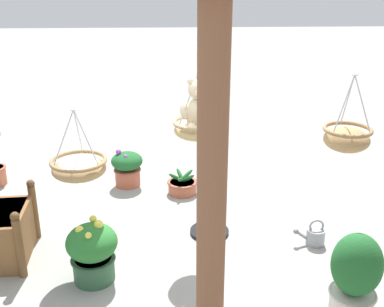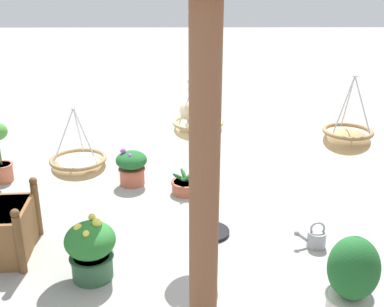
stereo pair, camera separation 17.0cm
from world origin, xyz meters
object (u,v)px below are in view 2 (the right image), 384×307
at_px(watering_can, 316,238).
at_px(greenhouse_pillar_left, 204,190).
at_px(potted_plant_tall_leafy, 0,153).
at_px(potted_plant_conical_shrub, 132,166).
at_px(hanging_basket_left_high, 347,140).
at_px(potted_plant_fern_front, 186,185).
at_px(teddy_bear, 198,107).
at_px(potted_plant_small_succulent, 352,279).
at_px(display_pole_central, 211,172).
at_px(hanging_basket_with_teddy, 198,128).
at_px(hanging_basket_right_low, 79,166).
at_px(potted_plant_bushy_green, 91,249).

bearing_deg(watering_can, greenhouse_pillar_left, 47.56).
xyz_separation_m(potted_plant_tall_leafy, potted_plant_conical_shrub, (-1.83, 0.11, -0.16)).
bearing_deg(hanging_basket_left_high, potted_plant_fern_front, -49.78).
distance_m(hanging_basket_left_high, greenhouse_pillar_left, 1.64).
relative_size(potted_plant_tall_leafy, watering_can, 2.46).
bearing_deg(potted_plant_tall_leafy, greenhouse_pillar_left, 131.29).
height_order(teddy_bear, potted_plant_small_succulent, teddy_bear).
distance_m(teddy_bear, greenhouse_pillar_left, 1.40).
xyz_separation_m(potted_plant_fern_front, potted_plant_tall_leafy, (2.58, -0.40, 0.31)).
distance_m(teddy_bear, potted_plant_tall_leafy, 3.41).
bearing_deg(hanging_basket_left_high, potted_plant_conical_shrub, -42.32).
bearing_deg(display_pole_central, greenhouse_pillar_left, 85.40).
relative_size(hanging_basket_with_teddy, potted_plant_small_succulent, 0.84).
height_order(display_pole_central, hanging_basket_with_teddy, display_pole_central).
height_order(teddy_bear, watering_can, teddy_bear).
height_order(greenhouse_pillar_left, potted_plant_small_succulent, greenhouse_pillar_left).
bearing_deg(potted_plant_conical_shrub, potted_plant_tall_leafy, -3.51).
bearing_deg(hanging_basket_right_low, potted_plant_tall_leafy, -51.20).
bearing_deg(potted_plant_conical_shrub, watering_can, 143.15).
bearing_deg(potted_plant_fern_front, hanging_basket_with_teddy, 95.69).
height_order(hanging_basket_left_high, watering_can, hanging_basket_left_high).
bearing_deg(potted_plant_bushy_green, potted_plant_fern_front, -115.93).
bearing_deg(teddy_bear, potted_plant_tall_leafy, -32.46).
distance_m(hanging_basket_left_high, potted_plant_fern_front, 2.59).
bearing_deg(hanging_basket_right_low, potted_plant_small_succulent, 158.90).
relative_size(hanging_basket_right_low, potted_plant_bushy_green, 1.09).
bearing_deg(display_pole_central, hanging_basket_right_low, 20.74).
relative_size(greenhouse_pillar_left, potted_plant_tall_leafy, 3.25).
bearing_deg(teddy_bear, potted_plant_conical_shrub, -61.40).
bearing_deg(teddy_bear, hanging_basket_right_low, 10.72).
relative_size(potted_plant_fern_front, potted_plant_small_succulent, 0.51).
relative_size(potted_plant_small_succulent, watering_can, 2.28).
xyz_separation_m(display_pole_central, potted_plant_bushy_green, (1.18, 0.80, -0.45)).
bearing_deg(display_pole_central, potted_plant_bushy_green, 34.12).
relative_size(potted_plant_bushy_green, watering_can, 1.80).
height_order(potted_plant_tall_leafy, watering_can, potted_plant_tall_leafy).
relative_size(potted_plant_bushy_green, potted_plant_small_succulent, 0.79).
height_order(greenhouse_pillar_left, potted_plant_bushy_green, greenhouse_pillar_left).
distance_m(display_pole_central, potted_plant_fern_front, 1.27).
xyz_separation_m(teddy_bear, potted_plant_tall_leafy, (2.71, -1.72, -1.14)).
bearing_deg(hanging_basket_right_low, potted_plant_bushy_green, 110.83).
bearing_deg(potted_plant_bushy_green, hanging_basket_left_high, -177.07).
height_order(potted_plant_tall_leafy, potted_plant_conical_shrub, potted_plant_tall_leafy).
bearing_deg(display_pole_central, potted_plant_fern_front, -75.11).
bearing_deg(potted_plant_small_succulent, greenhouse_pillar_left, 10.63).
relative_size(hanging_basket_right_low, greenhouse_pillar_left, 0.25).
distance_m(display_pole_central, hanging_basket_right_low, 1.42).
height_order(display_pole_central, greenhouse_pillar_left, greenhouse_pillar_left).
bearing_deg(potted_plant_conical_shrub, hanging_basket_right_low, 81.60).
xyz_separation_m(hanging_basket_with_teddy, greenhouse_pillar_left, (-0.02, 1.40, 0.01)).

